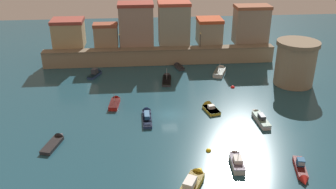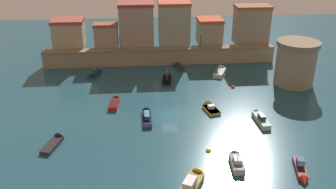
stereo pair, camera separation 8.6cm
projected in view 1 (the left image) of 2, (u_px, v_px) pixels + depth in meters
name	position (u px, v px, depth m)	size (l,w,h in m)	color
ground_plane	(170.00, 114.00, 60.15)	(136.52, 136.52, 0.00)	#1E4756
quay_wall	(160.00, 56.00, 81.02)	(50.31, 2.69, 3.57)	gray
old_town_backdrop	(164.00, 27.00, 82.05)	(48.11, 5.68, 9.49)	tan
fortress_tower	(296.00, 63.00, 69.80)	(7.91, 7.91, 8.51)	gray
quay_lamp_0	(120.00, 39.00, 78.65)	(0.32, 0.32, 3.39)	black
quay_lamp_1	(200.00, 38.00, 80.03)	(0.32, 0.32, 3.26)	black
moored_boat_0	(193.00, 182.00, 43.57)	(4.78, 7.03, 2.10)	gold
moored_boat_1	(115.00, 102.00, 63.39)	(1.97, 5.15, 2.44)	red
moored_boat_2	(96.00, 73.00, 75.45)	(3.07, 4.99, 1.87)	navy
moored_boat_3	(167.00, 78.00, 73.34)	(2.28, 6.33, 3.34)	#333338
moored_boat_4	(147.00, 115.00, 59.16)	(1.41, 7.03, 1.49)	navy
moored_boat_5	(220.00, 71.00, 76.57)	(3.90, 5.95, 3.26)	silver
moored_boat_6	(259.00, 117.00, 58.22)	(1.60, 6.51, 1.61)	silver
moored_boat_7	(301.00, 170.00, 45.79)	(2.35, 5.76, 1.70)	red
moored_boat_8	(56.00, 141.00, 52.24)	(2.95, 5.69, 1.44)	#333338
moored_boat_9	(178.00, 66.00, 79.50)	(2.16, 4.25, 1.10)	#333338
moored_boat_10	(209.00, 107.00, 61.74)	(2.81, 4.70, 1.75)	gold
moored_boat_11	(236.00, 160.00, 47.68)	(1.75, 5.16, 3.34)	silver
mooring_buoy_0	(233.00, 88.00, 69.86)	(0.79, 0.79, 0.79)	red
mooring_buoy_1	(209.00, 151.00, 50.45)	(0.73, 0.73, 0.73)	yellow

